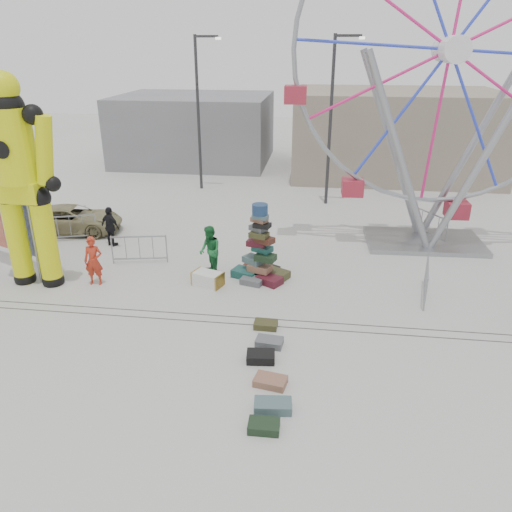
# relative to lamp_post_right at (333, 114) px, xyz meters

# --- Properties ---
(ground) EXTENTS (90.00, 90.00, 0.00)m
(ground) POSITION_rel_lamp_post_right_xyz_m (-3.09, -13.00, -4.48)
(ground) COLOR #9E9E99
(ground) RESTS_ON ground
(track_line_near) EXTENTS (40.00, 0.04, 0.01)m
(track_line_near) POSITION_rel_lamp_post_right_xyz_m (-3.09, -12.40, -4.48)
(track_line_near) COLOR #47443F
(track_line_near) RESTS_ON ground
(track_line_far) EXTENTS (40.00, 0.04, 0.01)m
(track_line_far) POSITION_rel_lamp_post_right_xyz_m (-3.09, -12.00, -4.48)
(track_line_far) COLOR #47443F
(track_line_far) RESTS_ON ground
(building_right) EXTENTS (12.00, 8.00, 5.00)m
(building_right) POSITION_rel_lamp_post_right_xyz_m (3.91, 7.00, -1.98)
(building_right) COLOR gray
(building_right) RESTS_ON ground
(building_left) EXTENTS (10.00, 8.00, 4.40)m
(building_left) POSITION_rel_lamp_post_right_xyz_m (-9.09, 9.00, -2.28)
(building_left) COLOR gray
(building_left) RESTS_ON ground
(lamp_post_right) EXTENTS (1.41, 0.25, 8.00)m
(lamp_post_right) POSITION_rel_lamp_post_right_xyz_m (0.00, 0.00, 0.00)
(lamp_post_right) COLOR #2D2D30
(lamp_post_right) RESTS_ON ground
(lamp_post_left) EXTENTS (1.41, 0.25, 8.00)m
(lamp_post_left) POSITION_rel_lamp_post_right_xyz_m (-7.00, 2.00, 0.00)
(lamp_post_left) COLOR #2D2D30
(lamp_post_left) RESTS_ON ground
(suitcase_tower) EXTENTS (2.13, 1.77, 2.71)m
(suitcase_tower) POSITION_rel_lamp_post_right_xyz_m (-2.36, -9.20, -3.72)
(suitcase_tower) COLOR #1A4F4A
(suitcase_tower) RESTS_ON ground
(crash_test_dummy) EXTENTS (2.81, 1.24, 7.10)m
(crash_test_dummy) POSITION_rel_lamp_post_right_xyz_m (-9.85, -10.57, -0.74)
(crash_test_dummy) COLOR black
(crash_test_dummy) RESTS_ON ground
(ferris_wheel) EXTENTS (11.27, 2.93, 13.08)m
(ferris_wheel) POSITION_rel_lamp_post_right_xyz_m (3.90, -5.09, 1.96)
(ferris_wheel) COLOR gray
(ferris_wheel) RESTS_ON ground
(steamer_trunk) EXTENTS (1.14, 0.89, 0.47)m
(steamer_trunk) POSITION_rel_lamp_post_right_xyz_m (-4.06, -10.00, -4.25)
(steamer_trunk) COLOR silver
(steamer_trunk) RESTS_ON ground
(row_case_0) EXTENTS (0.68, 0.47, 0.19)m
(row_case_0) POSITION_rel_lamp_post_right_xyz_m (-1.80, -12.49, -4.39)
(row_case_0) COLOR #3F3F1F
(row_case_0) RESTS_ON ground
(row_case_1) EXTENTS (0.77, 0.54, 0.20)m
(row_case_1) POSITION_rel_lamp_post_right_xyz_m (-1.59, -13.40, -4.38)
(row_case_1) COLOR slate
(row_case_1) RESTS_ON ground
(row_case_2) EXTENTS (0.77, 0.56, 0.24)m
(row_case_2) POSITION_rel_lamp_post_right_xyz_m (-1.74, -14.13, -4.36)
(row_case_2) COLOR black
(row_case_2) RESTS_ON ground
(row_case_3) EXTENTS (0.85, 0.63, 0.19)m
(row_case_3) POSITION_rel_lamp_post_right_xyz_m (-1.39, -15.08, -4.39)
(row_case_3) COLOR #92614A
(row_case_3) RESTS_ON ground
(row_case_4) EXTENTS (0.89, 0.55, 0.22)m
(row_case_4) POSITION_rel_lamp_post_right_xyz_m (-1.24, -15.97, -4.37)
(row_case_4) COLOR #4A666A
(row_case_4) RESTS_ON ground
(row_case_5) EXTENTS (0.68, 0.46, 0.20)m
(row_case_5) POSITION_rel_lamp_post_right_xyz_m (-1.37, -16.63, -4.38)
(row_case_5) COLOR #1A2F1B
(row_case_5) RESTS_ON ground
(barricade_dummy_a) EXTENTS (1.99, 0.44, 1.10)m
(barricade_dummy_a) POSITION_rel_lamp_post_right_xyz_m (-11.78, -7.83, -3.93)
(barricade_dummy_a) COLOR gray
(barricade_dummy_a) RESTS_ON ground
(barricade_dummy_b) EXTENTS (1.93, 0.74, 1.10)m
(barricade_dummy_b) POSITION_rel_lamp_post_right_xyz_m (-10.60, -6.64, -3.93)
(barricade_dummy_b) COLOR gray
(barricade_dummy_b) RESTS_ON ground
(barricade_dummy_c) EXTENTS (1.98, 0.48, 1.10)m
(barricade_dummy_c) POSITION_rel_lamp_post_right_xyz_m (-6.97, -8.51, -3.93)
(barricade_dummy_c) COLOR gray
(barricade_dummy_c) RESTS_ON ground
(barricade_wheel_front) EXTENTS (0.46, 1.98, 1.10)m
(barricade_wheel_front) POSITION_rel_lamp_post_right_xyz_m (3.10, -9.90, -3.93)
(barricade_wheel_front) COLOR gray
(barricade_wheel_front) RESTS_ON ground
(barricade_wheel_back) EXTENTS (1.12, 1.76, 1.10)m
(barricade_wheel_back) POSITION_rel_lamp_post_right_xyz_m (4.22, -4.32, -3.93)
(barricade_wheel_back) COLOR gray
(barricade_wheel_back) RESTS_ON ground
(pedestrian_red) EXTENTS (0.66, 0.48, 1.70)m
(pedestrian_red) POSITION_rel_lamp_post_right_xyz_m (-7.87, -10.39, -3.63)
(pedestrian_red) COLOR #AA2B18
(pedestrian_red) RESTS_ON ground
(pedestrian_green) EXTENTS (1.03, 1.09, 1.78)m
(pedestrian_green) POSITION_rel_lamp_post_right_xyz_m (-4.15, -9.11, -3.59)
(pedestrian_green) COLOR #19652E
(pedestrian_green) RESTS_ON ground
(pedestrian_black) EXTENTS (1.04, 0.77, 1.63)m
(pedestrian_black) POSITION_rel_lamp_post_right_xyz_m (-8.69, -6.97, -3.67)
(pedestrian_black) COLOR black
(pedestrian_black) RESTS_ON ground
(parked_suv) EXTENTS (4.33, 2.30, 1.16)m
(parked_suv) POSITION_rel_lamp_post_right_xyz_m (-10.98, -5.66, -3.90)
(parked_suv) COLOR #8F885C
(parked_suv) RESTS_ON ground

